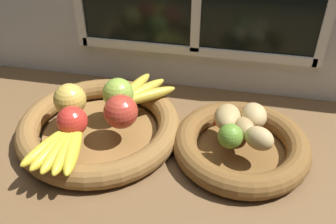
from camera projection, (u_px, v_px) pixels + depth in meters
ground_plane at (175, 155)px, 86.29cm from camera, size 140.00×90.00×3.00cm
fruit_bowl_left at (100, 127)px, 88.43cm from camera, size 39.02×39.02×5.42cm
fruit_bowl_right at (241, 145)px, 82.96cm from camera, size 30.77×30.77×5.42cm
apple_golden_left at (70, 100)px, 85.97cm from camera, size 7.62×7.62×7.62cm
apple_red_front at (72, 121)px, 79.91cm from camera, size 6.80×6.80×6.80cm
apple_red_right at (120, 113)px, 81.65cm from camera, size 7.75×7.75×7.75cm
apple_green_back at (118, 93)px, 88.16cm from camera, size 7.52×7.52×7.52cm
banana_bunch_front at (62, 146)px, 76.27cm from camera, size 12.70×17.57×3.07cm
banana_bunch_back at (140, 92)px, 92.86cm from camera, size 14.59×16.88×2.85cm
potato_small at (259, 138)px, 76.65cm from camera, size 7.84×7.21×4.99cm
potato_back at (254, 115)px, 83.00cm from camera, size 7.01×8.13×5.15cm
potato_oblong at (228, 117)px, 82.73cm from camera, size 6.11×8.50×4.83cm
potato_large at (244, 128)px, 80.00cm from camera, size 6.88×7.61×4.28cm
lime_near at (230, 136)px, 76.96cm from camera, size 5.34×5.34×5.34cm
chili_pepper at (234, 132)px, 81.10cm from camera, size 9.50×7.06×1.62cm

